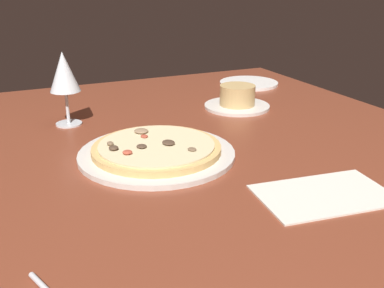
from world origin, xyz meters
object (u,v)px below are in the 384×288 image
(wine_glass_far, at_px, (64,74))
(paper_menu, at_px, (324,195))
(pizza_main, at_px, (157,151))
(side_plate, at_px, (249,83))
(ramekin_on_saucer, at_px, (237,99))

(wine_glass_far, relative_size, paper_menu, 0.80)
(pizza_main, height_order, side_plate, pizza_main)
(wine_glass_far, relative_size, side_plate, 0.93)
(ramekin_on_saucer, height_order, side_plate, ramekin_on_saucer)
(pizza_main, xyz_separation_m, side_plate, (-0.45, 0.48, -0.01))
(pizza_main, relative_size, side_plate, 1.65)
(pizza_main, height_order, ramekin_on_saucer, ramekin_on_saucer)
(paper_menu, bearing_deg, ramekin_on_saucer, 173.17)
(pizza_main, bearing_deg, ramekin_on_saucer, 126.51)
(side_plate, xyz_separation_m, paper_menu, (0.72, -0.29, -0.00))
(wine_glass_far, xyz_separation_m, side_plate, (-0.18, 0.61, -0.12))
(paper_menu, bearing_deg, side_plate, 164.97)
(pizza_main, xyz_separation_m, wine_glass_far, (-0.27, -0.12, 0.11))
(pizza_main, xyz_separation_m, ramekin_on_saucer, (-0.23, 0.32, 0.01))
(ramekin_on_saucer, distance_m, wine_glass_far, 0.45)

